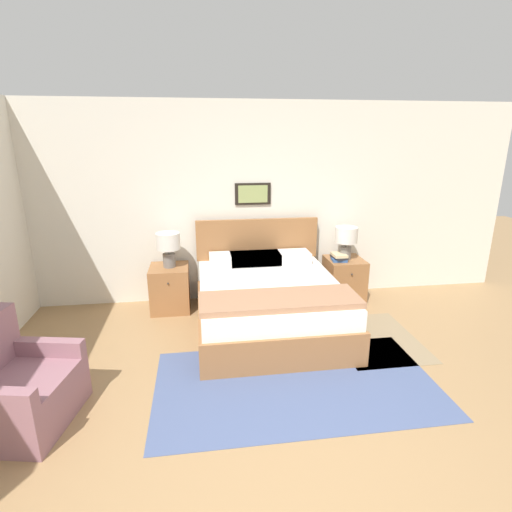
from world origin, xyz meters
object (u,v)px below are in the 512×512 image
Objects in this scene: bed at (268,301)px; table_lamp_by_door at (346,238)px; nightstand_by_door at (344,279)px; nightstand_near_window at (170,288)px; armchair at (17,391)px; table_lamp_near_window at (168,245)px.

bed is 4.36× the size of table_lamp_by_door.
table_lamp_by_door reaches higher than nightstand_by_door.
nightstand_by_door is 1.31× the size of table_lamp_by_door.
table_lamp_by_door reaches higher than nightstand_near_window.
table_lamp_near_window reaches higher than armchair.
table_lamp_by_door is at bearing 0.07° from nightstand_near_window.
nightstand_by_door is 1.31× the size of table_lamp_near_window.
bed is at bearing -30.16° from nightstand_near_window.
bed is at bearing -149.64° from table_lamp_by_door.
table_lamp_near_window is 2.31m from table_lamp_by_door.
armchair is 1.58× the size of nightstand_by_door.
nightstand_by_door is (1.17, 0.68, -0.04)m from bed.
table_lamp_near_window is (0.01, 0.00, 0.58)m from nightstand_near_window.
nightstand_by_door is at bearing -21.41° from table_lamp_by_door.
bed is 3.34× the size of nightstand_near_window.
table_lamp_by_door is at bearing 158.59° from nightstand_by_door.
bed is at bearing 132.87° from armchair.
nightstand_by_door is (3.37, 2.02, 0.01)m from armchair.
armchair is 2.27m from nightstand_near_window.
nightstand_near_window is 1.00× the size of nightstand_by_door.
bed is 1.35m from nightstand_near_window.
table_lamp_near_window is (-1.15, 0.68, 0.54)m from bed.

